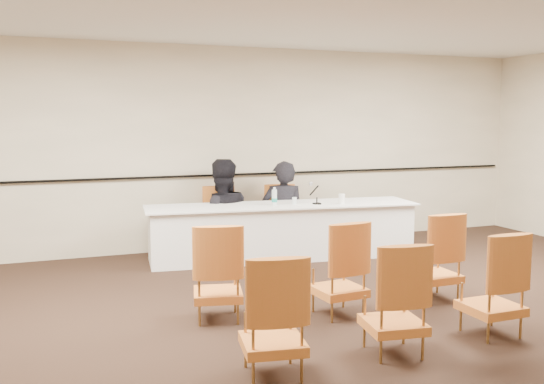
{
  "coord_description": "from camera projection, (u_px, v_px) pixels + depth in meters",
  "views": [
    {
      "loc": [
        -2.77,
        -4.71,
        1.93
      ],
      "look_at": [
        0.07,
        2.6,
        0.98
      ],
      "focal_mm": 40.0,
      "sensor_mm": 36.0,
      "label": 1
    }
  ],
  "objects": [
    {
      "name": "panelist_second",
      "position": [
        221.0,
        224.0,
        8.8
      ],
      "size": [
        1.0,
        0.82,
        1.9
      ],
      "primitive_type": "imported",
      "rotation": [
        0.0,
        0.0,
        3.03
      ],
      "color": "black",
      "rests_on": "ground"
    },
    {
      "name": "microphone",
      "position": [
        317.0,
        193.0,
        8.38
      ],
      "size": [
        0.13,
        0.23,
        0.31
      ],
      "primitive_type": null,
      "rotation": [
        0.0,
        0.0,
        0.1
      ],
      "color": "black",
      "rests_on": "panel_table"
    },
    {
      "name": "panel_table",
      "position": [
        282.0,
        231.0,
        8.45
      ],
      "size": [
        3.85,
        1.32,
        0.75
      ],
      "primitive_type": null,
      "rotation": [
        0.0,
        0.0,
        -0.12
      ],
      "color": "white",
      "rests_on": "ground"
    },
    {
      "name": "panelist_main_chair",
      "position": [
        283.0,
        217.0,
        9.02
      ],
      "size": [
        0.56,
        0.56,
        0.95
      ],
      "primitive_type": null,
      "rotation": [
        0.0,
        0.0,
        -0.12
      ],
      "color": "#BC7121",
      "rests_on": "ground"
    },
    {
      "name": "floor",
      "position": [
        367.0,
        329.0,
        5.59
      ],
      "size": [
        10.0,
        10.0,
        0.0
      ],
      "primitive_type": "plane",
      "color": "black",
      "rests_on": "ground"
    },
    {
      "name": "papers",
      "position": [
        306.0,
        204.0,
        8.4
      ],
      "size": [
        0.33,
        0.27,
        0.0
      ],
      "primitive_type": "cube",
      "rotation": [
        0.0,
        0.0,
        -0.16
      ],
      "color": "white",
      "rests_on": "panel_table"
    },
    {
      "name": "aud_chair_back_mid",
      "position": [
        394.0,
        298.0,
        4.96
      ],
      "size": [
        0.57,
        0.57,
        0.95
      ],
      "primitive_type": null,
      "rotation": [
        0.0,
        0.0,
        -0.15
      ],
      "color": "#BC7121",
      "rests_on": "ground"
    },
    {
      "name": "wall_back",
      "position": [
        234.0,
        148.0,
        9.11
      ],
      "size": [
        10.0,
        0.04,
        3.0
      ],
      "primitive_type": "cube",
      "color": "beige",
      "rests_on": "ground"
    },
    {
      "name": "aud_chair_front_mid",
      "position": [
        338.0,
        268.0,
        5.95
      ],
      "size": [
        0.54,
        0.54,
        0.95
      ],
      "primitive_type": null,
      "rotation": [
        0.0,
        0.0,
        0.08
      ],
      "color": "#BC7121",
      "rests_on": "ground"
    },
    {
      "name": "aud_chair_back_left",
      "position": [
        273.0,
        314.0,
        4.54
      ],
      "size": [
        0.58,
        0.58,
        0.95
      ],
      "primitive_type": null,
      "rotation": [
        0.0,
        0.0,
        -0.17
      ],
      "color": "#BC7121",
      "rests_on": "ground"
    },
    {
      "name": "water_bottle",
      "position": [
        274.0,
        196.0,
        8.31
      ],
      "size": [
        0.08,
        0.08,
        0.25
      ],
      "primitive_type": null,
      "rotation": [
        0.0,
        0.0,
        0.07
      ],
      "color": "teal",
      "rests_on": "panel_table"
    },
    {
      "name": "wall_rail",
      "position": [
        235.0,
        175.0,
        9.12
      ],
      "size": [
        9.8,
        0.04,
        0.03
      ],
      "primitive_type": "cube",
      "color": "black",
      "rests_on": "wall_back"
    },
    {
      "name": "coffee_cup",
      "position": [
        342.0,
        199.0,
        8.44
      ],
      "size": [
        0.12,
        0.12,
        0.14
      ],
      "primitive_type": "cylinder",
      "rotation": [
        0.0,
        0.0,
        -0.48
      ],
      "color": "white",
      "rests_on": "panel_table"
    },
    {
      "name": "drinking_glass",
      "position": [
        294.0,
        201.0,
        8.4
      ],
      "size": [
        0.08,
        0.08,
        0.1
      ],
      "primitive_type": "cylinder",
      "rotation": [
        0.0,
        0.0,
        -0.31
      ],
      "color": "white",
      "rests_on": "panel_table"
    },
    {
      "name": "aud_chair_front_right",
      "position": [
        435.0,
        256.0,
        6.49
      ],
      "size": [
        0.5,
        0.5,
        0.95
      ],
      "primitive_type": null,
      "rotation": [
        0.0,
        0.0,
        -0.01
      ],
      "color": "#BC7121",
      "rests_on": "ground"
    },
    {
      "name": "panelist_second_chair",
      "position": [
        221.0,
        220.0,
        8.79
      ],
      "size": [
        0.56,
        0.56,
        0.95
      ],
      "primitive_type": null,
      "rotation": [
        0.0,
        0.0,
        -0.12
      ],
      "color": "#BC7121",
      "rests_on": "ground"
    },
    {
      "name": "panelist_main",
      "position": [
        283.0,
        221.0,
        9.02
      ],
      "size": [
        0.74,
        0.58,
        1.79
      ],
      "primitive_type": "imported",
      "rotation": [
        0.0,
        0.0,
        2.89
      ],
      "color": "black",
      "rests_on": "ground"
    },
    {
      "name": "aud_chair_back_right",
      "position": [
        492.0,
        283.0,
        5.4
      ],
      "size": [
        0.5,
        0.5,
        0.95
      ],
      "primitive_type": null,
      "rotation": [
        0.0,
        0.0,
        0.01
      ],
      "color": "#BC7121",
      "rests_on": "ground"
    },
    {
      "name": "aud_chair_front_left",
      "position": [
        218.0,
        271.0,
        5.82
      ],
      "size": [
        0.6,
        0.6,
        0.95
      ],
      "primitive_type": null,
      "rotation": [
        0.0,
        0.0,
        -0.24
      ],
      "color": "#BC7121",
      "rests_on": "ground"
    }
  ]
}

